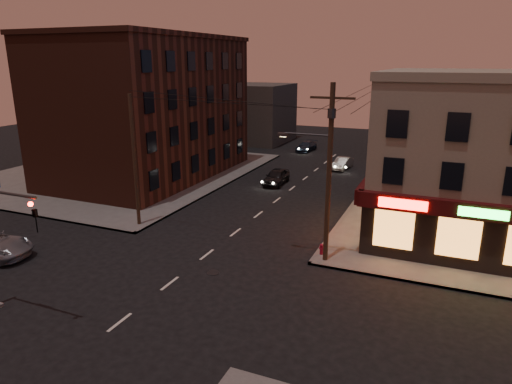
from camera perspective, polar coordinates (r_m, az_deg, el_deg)
The scene contains 14 objects.
ground at distance 24.76m, azimuth -10.74°, elevation -11.17°, with size 120.00×120.00×0.00m, color black.
sidewalk_nw at distance 49.37m, azimuth -16.06°, elevation 2.46°, with size 24.00×28.00×0.15m, color #514F4C.
pizza_building at distance 32.24m, azimuth 28.58°, elevation 3.64°, with size 15.85×12.85×10.50m.
brick_apartment at distance 46.17m, azimuth -13.26°, elevation 10.04°, with size 12.00×20.00×13.00m, color #441F16.
bg_building_ne_a at distance 56.64m, azimuth 24.41°, elevation 6.89°, with size 10.00×12.00×7.00m, color #3F3D3A.
bg_building_nw at distance 65.72m, azimuth -0.04°, elevation 9.86°, with size 9.00×10.00×8.00m, color #3F3D3A.
bg_building_ne_b at distance 70.57m, azimuth 22.63°, elevation 8.25°, with size 8.00×8.00×6.00m, color #3F3D3A.
utility_pole_main at distance 25.22m, azimuth 8.90°, elevation 3.40°, with size 4.20×0.44×10.00m.
utility_pole_far at distance 50.85m, azimuth 16.45°, elevation 8.08°, with size 0.26×0.26×9.00m, color #382619.
utility_pole_west at distance 32.02m, azimuth -14.94°, elevation 3.73°, with size 0.24×0.24×9.00m, color #382619.
sedan_near at distance 42.82m, azimuth 2.55°, elevation 1.92°, with size 1.69×4.20×1.43m, color black.
sedan_mid at distance 49.69m, azimuth 10.73°, elevation 3.55°, with size 1.31×3.76×1.24m, color gray.
sedan_far at distance 58.94m, azimuth 6.31°, elevation 5.69°, with size 1.69×4.17×1.21m, color #1A2535.
fire_hydrant at distance 27.48m, azimuth 8.18°, elevation -7.01°, with size 0.30×0.30×0.67m.
Camera 1 is at (12.61, -18.09, 11.27)m, focal length 32.00 mm.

